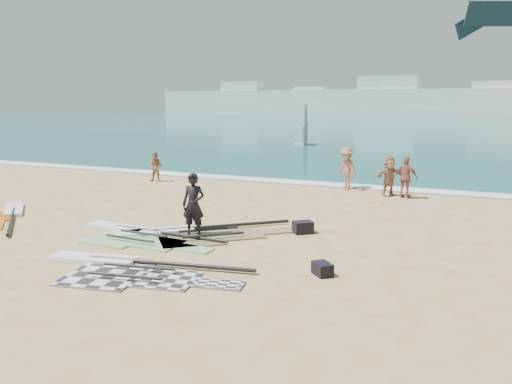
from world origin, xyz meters
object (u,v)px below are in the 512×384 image
at_px(beachgoer_back, 406,178).
at_px(beachgoer_right, 389,176).
at_px(rig_grey, 123,268).
at_px(rig_green, 134,235).
at_px(gear_bag_far, 322,269).
at_px(beachgoer_mid, 346,168).
at_px(gear_bag_near, 303,227).
at_px(beachgoer_left, 156,167).
at_px(person_wetsuit, 193,205).
at_px(rig_orange, 194,233).

bearing_deg(beachgoer_back, beachgoer_right, -7.82).
bearing_deg(rig_grey, beachgoer_back, 57.68).
bearing_deg(rig_grey, beachgoer_right, 61.18).
distance_m(rig_green, gear_bag_far, 6.36).
bearing_deg(rig_green, rig_grey, -54.81).
xyz_separation_m(gear_bag_far, beachgoer_back, (0.47, 10.77, 0.74)).
xyz_separation_m(beachgoer_mid, beachgoer_right, (2.13, -0.87, -0.12)).
distance_m(beachgoer_mid, beachgoer_right, 2.30).
height_order(gear_bag_near, beachgoer_right, beachgoer_right).
relative_size(gear_bag_far, beachgoer_mid, 0.26).
height_order(gear_bag_near, beachgoer_left, beachgoer_left).
distance_m(gear_bag_near, beachgoer_right, 7.77).
xyz_separation_m(person_wetsuit, beachgoer_mid, (2.20, 10.16, 0.01)).
xyz_separation_m(gear_bag_far, beachgoer_right, (-0.28, 11.10, 0.72)).
distance_m(beachgoer_left, beachgoer_back, 12.42).
relative_size(rig_green, beachgoer_mid, 2.61).
xyz_separation_m(rig_grey, gear_bag_far, (4.54, 1.65, 0.10)).
bearing_deg(beachgoer_mid, gear_bag_far, -35.36).
bearing_deg(beachgoer_right, gear_bag_near, -145.26).
height_order(rig_grey, rig_orange, same).
relative_size(gear_bag_far, beachgoer_left, 0.33).
height_order(rig_orange, beachgoer_back, beachgoer_back).
relative_size(gear_bag_near, beachgoer_back, 0.33).
bearing_deg(beachgoer_left, person_wetsuit, -60.88).
distance_m(gear_bag_near, beachgoer_back, 7.63).
xyz_separation_m(gear_bag_near, beachgoer_right, (1.38, 7.61, 0.68)).
bearing_deg(gear_bag_far, rig_orange, 157.92).
xyz_separation_m(rig_grey, rig_orange, (-0.14, 3.55, 0.00)).
bearing_deg(gear_bag_far, beachgoer_right, 91.47).
distance_m(person_wetsuit, beachgoer_right, 10.25).
bearing_deg(gear_bag_far, rig_green, 170.84).
bearing_deg(gear_bag_near, person_wetsuit, -150.41).
xyz_separation_m(rig_orange, beachgoer_left, (-7.27, 8.34, 0.71)).
bearing_deg(person_wetsuit, gear_bag_far, -30.04).
bearing_deg(rig_green, beachgoer_right, 61.42).
distance_m(rig_orange, beachgoer_back, 10.29).
distance_m(rig_grey, rig_orange, 3.55).
xyz_separation_m(person_wetsuit, beachgoer_right, (4.33, 9.29, -0.10)).
height_order(beachgoer_left, beachgoer_right, beachgoer_right).
height_order(person_wetsuit, beachgoer_left, person_wetsuit).
xyz_separation_m(rig_orange, beachgoer_back, (5.14, 8.88, 0.84)).
bearing_deg(rig_orange, beachgoer_right, 23.14).
relative_size(rig_grey, gear_bag_near, 9.39).
bearing_deg(beachgoer_right, beachgoer_back, -68.31).
xyz_separation_m(beachgoer_left, beachgoer_back, (12.41, 0.54, 0.13)).
height_order(rig_orange, beachgoer_left, beachgoer_left).
distance_m(gear_bag_far, beachgoer_right, 11.12).
bearing_deg(beachgoer_mid, beachgoer_back, 20.70).
bearing_deg(rig_orange, beachgoer_back, 18.57).
height_order(rig_grey, person_wetsuit, person_wetsuit).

